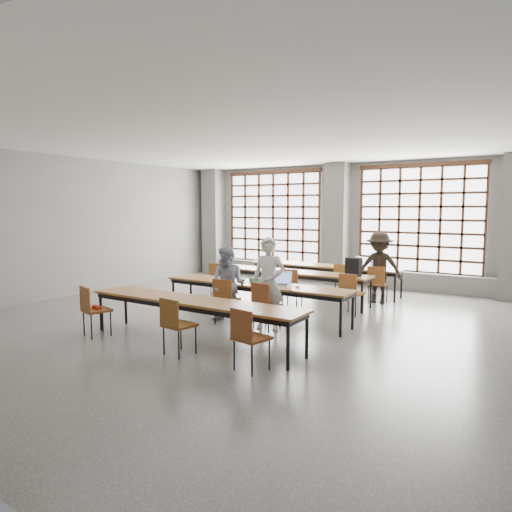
{
  "coord_description": "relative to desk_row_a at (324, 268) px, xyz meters",
  "views": [
    {
      "loc": [
        5.08,
        -7.21,
        2.21
      ],
      "look_at": [
        0.27,
        0.4,
        1.26
      ],
      "focal_mm": 32.0,
      "sensor_mm": 36.0,
      "label": 1
    }
  ],
  "objects": [
    {
      "name": "chair_near_mid",
      "position": [
        0.22,
        -5.95,
        -0.13
      ],
      "size": [
        0.47,
        0.47,
        0.88
      ],
      "color": "brown",
      "rests_on": "floor"
    },
    {
      "name": "paper_sheet_b",
      "position": [
        -0.59,
        -1.52,
        0.07
      ],
      "size": [
        0.36,
        0.34,
        0.0
      ],
      "primitive_type": "cube",
      "rotation": [
        0.0,
        0.0,
        -0.6
      ],
      "color": "silver",
      "rests_on": "desk_row_b"
    },
    {
      "name": "chair_mid_centre",
      "position": [
        0.12,
        -2.1,
        -0.13
      ],
      "size": [
        0.47,
        0.47,
        0.88
      ],
      "color": "brown",
      "rests_on": "floor"
    },
    {
      "name": "column_left",
      "position": [
        -4.77,
        1.47,
        1.09
      ],
      "size": [
        0.6,
        0.55,
        3.5
      ],
      "primitive_type": "cube",
      "color": "#585856",
      "rests_on": "floor"
    },
    {
      "name": "phone",
      "position": [
        0.2,
        -3.5,
        0.07
      ],
      "size": [
        0.13,
        0.07,
        0.01
      ],
      "primitive_type": "cube",
      "rotation": [
        0.0,
        0.0,
        -0.06
      ],
      "color": "black",
      "rests_on": "desk_row_c"
    },
    {
      "name": "chair_mid_left",
      "position": [
        -1.88,
        -2.1,
        -0.13
      ],
      "size": [
        0.46,
        0.46,
        0.88
      ],
      "color": "brown",
      "rests_on": "floor"
    },
    {
      "name": "desk_row_d",
      "position": [
        0.03,
        -5.32,
        0.0
      ],
      "size": [
        4.0,
        0.7,
        0.73
      ],
      "color": "brown",
      "rests_on": "floor"
    },
    {
      "name": "mouse",
      "position": [
        0.97,
        -3.42,
        0.08
      ],
      "size": [
        0.11,
        0.08,
        0.04
      ],
      "primitive_type": "ellipsoid",
      "rotation": [
        0.0,
        0.0,
        0.12
      ],
      "color": "white",
      "rests_on": "desk_row_c"
    },
    {
      "name": "backpack",
      "position": [
        1.31,
        -1.42,
        0.27
      ],
      "size": [
        0.33,
        0.22,
        0.4
      ],
      "primitive_type": "cube",
      "rotation": [
        0.0,
        0.0,
        -0.05
      ],
      "color": "black",
      "rests_on": "desk_row_b"
    },
    {
      "name": "wall_back",
      "position": [
        -0.27,
        1.75,
        1.09
      ],
      "size": [
        10.0,
        0.0,
        10.0
      ],
      "primitive_type": "plane",
      "rotation": [
        1.57,
        0.0,
        0.0
      ],
      "color": "slate",
      "rests_on": "floor"
    },
    {
      "name": "floor",
      "position": [
        -0.27,
        -3.75,
        -0.66
      ],
      "size": [
        11.0,
        11.0,
        0.0
      ],
      "primitive_type": "plane",
      "color": "#4B4B49",
      "rests_on": "ground"
    },
    {
      "name": "ceiling",
      "position": [
        -0.27,
        -3.75,
        2.84
      ],
      "size": [
        11.0,
        11.0,
        0.0
      ],
      "primitive_type": "plane",
      "rotation": [
        3.14,
        0.0,
        0.0
      ],
      "color": "silver",
      "rests_on": "floor"
    },
    {
      "name": "student_female",
      "position": [
        -0.28,
        -3.9,
        0.08
      ],
      "size": [
        0.81,
        0.69,
        1.49
      ],
      "primitive_type": "imported",
      "rotation": [
        0.0,
        0.0,
        0.19
      ],
      "color": "#1A254E",
      "rests_on": "floor"
    },
    {
      "name": "wall_left",
      "position": [
        -5.27,
        -3.75,
        1.09
      ],
      "size": [
        0.0,
        11.0,
        11.0
      ],
      "primitive_type": "plane",
      "rotation": [
        1.57,
        0.0,
        1.57
      ],
      "color": "slate",
      "rests_on": "floor"
    },
    {
      "name": "chair_back_mid",
      "position": [
        0.78,
        -0.63,
        -0.13
      ],
      "size": [
        0.52,
        0.53,
        0.88
      ],
      "color": "brown",
      "rests_on": "floor"
    },
    {
      "name": "window_right",
      "position": [
        1.98,
        1.68,
        1.24
      ],
      "size": [
        3.32,
        0.12,
        3.0
      ],
      "color": "white",
      "rests_on": "wall_back"
    },
    {
      "name": "window_left",
      "position": [
        -2.52,
        1.68,
        1.24
      ],
      "size": [
        3.32,
        0.12,
        3.0
      ],
      "color": "white",
      "rests_on": "wall_back"
    },
    {
      "name": "desk_row_b",
      "position": [
        -0.29,
        -1.47,
        0.0
      ],
      "size": [
        4.0,
        0.7,
        0.73
      ],
      "color": "brown",
      "rests_on": "floor"
    },
    {
      "name": "red_pouch",
      "position": [
        -1.67,
        -5.87,
        -0.16
      ],
      "size": [
        0.21,
        0.12,
        0.06
      ],
      "primitive_type": "cube",
      "rotation": [
        0.0,
        0.0,
        -0.21
      ],
      "color": "#9D2A13",
      "rests_on": "chair_near_left"
    },
    {
      "name": "laptop_back",
      "position": [
        1.35,
        0.11,
        0.13
      ],
      "size": [
        0.37,
        0.31,
        0.26
      ],
      "color": "#B4B4B9",
      "rests_on": "desk_row_a"
    },
    {
      "name": "green_box",
      "position": [
        -0.03,
        -3.32,
        0.11
      ],
      "size": [
        0.25,
        0.1,
        0.09
      ],
      "primitive_type": "cube",
      "rotation": [
        0.0,
        0.0,
        -0.04
      ],
      "color": "green",
      "rests_on": "desk_row_c"
    },
    {
      "name": "chair_front_left",
      "position": [
        -0.27,
        -4.03,
        -0.13
      ],
      "size": [
        0.49,
        0.49,
        0.88
      ],
      "color": "brown",
      "rests_on": "floor"
    },
    {
      "name": "laptop_front",
      "position": [
        0.55,
        -3.29,
        0.13
      ],
      "size": [
        0.41,
        0.37,
        0.26
      ],
      "color": "#B4B5B9",
      "rests_on": "desk_row_c"
    },
    {
      "name": "column_mid",
      "position": [
        -0.27,
        1.47,
        1.09
      ],
      "size": [
        0.6,
        0.55,
        3.5
      ],
      "primitive_type": "cube",
      "color": "#585856",
      "rests_on": "floor"
    },
    {
      "name": "chair_back_right",
      "position": [
        1.6,
        -0.63,
        -0.13
      ],
      "size": [
        0.44,
        0.44,
        0.88
      ],
      "color": "brown",
      "rests_on": "floor"
    },
    {
      "name": "chair_near_left",
      "position": [
        -1.7,
        -5.95,
        -0.13
      ],
      "size": [
        0.52,
        0.52,
        0.88
      ],
      "color": "brown",
      "rests_on": "floor"
    },
    {
      "name": "chair_near_right",
      "position": [
        1.51,
        -5.95,
        -0.13
      ],
      "size": [
        0.5,
        0.5,
        0.88
      ],
      "color": "brown",
      "rests_on": "floor"
    },
    {
      "name": "student_male",
      "position": [
        0.62,
        -3.9,
        0.18
      ],
      "size": [
        0.7,
        0.55,
        1.69
      ],
      "primitive_type": "imported",
      "rotation": [
        0.0,
        0.0,
        0.25
      ],
      "color": "silver",
      "rests_on": "floor"
    },
    {
      "name": "plastic_bag",
      "position": [
        0.9,
        0.05,
        0.21
      ],
      "size": [
        0.27,
        0.22,
        0.29
      ],
      "primitive_type": "ellipsoid",
      "rotation": [
        0.0,
        0.0,
        0.03
      ],
      "color": "white",
      "rests_on": "desk_row_a"
    },
    {
      "name": "chair_back_left",
      "position": [
        -1.39,
        -0.63,
        -0.13
      ],
      "size": [
        0.47,
        0.47,
        0.88
      ],
      "color": "brown",
      "rests_on": "floor"
    },
    {
      "name": "desk_row_c",
      "position": [
        0.02,
        -3.4,
        0.0
      ],
      "size": [
        4.0,
        0.7,
        0.73
      ],
      "color": "brown",
      "rests_on": "floor"
    },
    {
      "name": "student_back",
      "position": [
        1.6,
        -0.5,
        0.17
      ],
      "size": [
        1.17,
        0.81,
        1.67
      ],
      "primitive_type": "imported",
      "rotation": [
        0.0,
        0.0,
        0.19
      ],
      "color": "black",
      "rests_on": "floor"
    },
    {
      "name": "chair_mid_right",
      "position": [
        1.5,
        -2.1,
        -0.13
      ],
      "size": [
        0.47,
        0.47,
        0.88
      ],
      "color": "brown",
      "rests_on": "floor"
    },
    {
      "name": "desk_row_a",
      "position": [
        0.0,
        0.0,
        0.0
      ],
      "size": [
        4.0,
        0.7,
        0.73
      ],
      "color": "brown",
      "rests_on": "floor"
    },
    {
      "name": "paper_sheet_c",
      "position": [
        -0.19,
        -1.47,
        0.07
      ],
      "size": [
        0.33,
        0.26,
        0.0
      ],
      "primitive_type": "cube",
      "rotation": [
        0.0,
        0.0,
        0.19
      ],
      "color": "white",
      "rests_on": "desk_row_b"
    },
    {
      "name": "chair_front_right",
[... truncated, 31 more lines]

